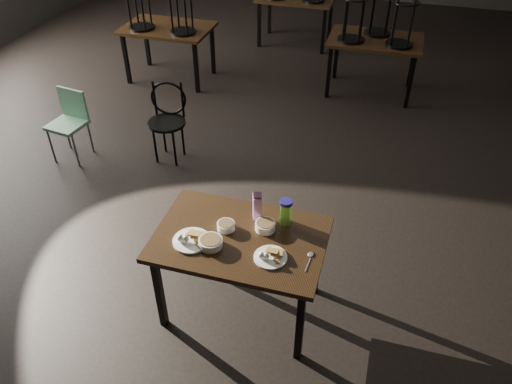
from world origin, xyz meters
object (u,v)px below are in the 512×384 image
(main_table, at_px, (240,245))
(bentwood_chair, at_px, (168,116))
(school_chair, at_px, (70,118))
(water_bottle, at_px, (286,211))
(juice_carton, at_px, (257,206))

(main_table, height_order, bentwood_chair, bentwood_chair)
(bentwood_chair, xyz_separation_m, school_chair, (-1.03, -0.28, -0.04))
(water_bottle, xyz_separation_m, bentwood_chair, (-1.68, 1.61, -0.35))
(water_bottle, distance_m, bentwood_chair, 2.35)
(school_chair, bearing_deg, water_bottle, -17.57)
(water_bottle, bearing_deg, bentwood_chair, 136.24)
(school_chair, bearing_deg, juice_carton, -19.59)
(juice_carton, distance_m, bentwood_chair, 2.21)
(school_chair, bearing_deg, main_table, -24.14)
(main_table, height_order, water_bottle, water_bottle)
(main_table, bearing_deg, juice_carton, 75.78)
(water_bottle, relative_size, bentwood_chair, 0.24)
(bentwood_chair, bearing_deg, juice_carton, -58.61)
(main_table, relative_size, juice_carton, 4.98)
(water_bottle, bearing_deg, juice_carton, -177.70)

